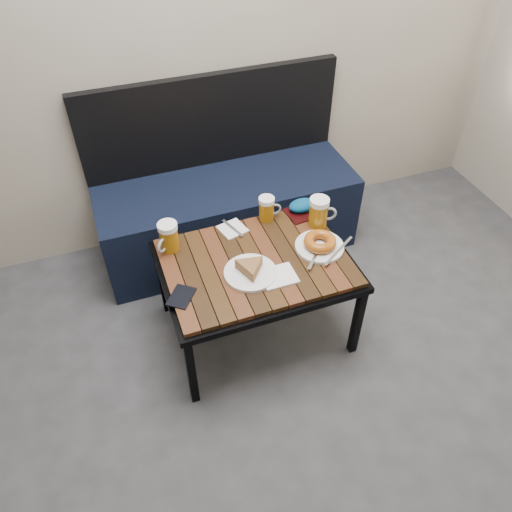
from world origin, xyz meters
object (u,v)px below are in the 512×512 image
object	(u,v)px
plate_bagel	(320,244)
passport_navy	(181,297)
plate_pie	(250,270)
passport_burgundy	(297,214)
cafe_table	(256,268)
beer_mug_left	(168,237)
bench	(226,207)
knit_pouch	(302,205)
beer_mug_centre	(267,208)
beer_mug_right	(319,212)

from	to	relation	value
plate_bagel	passport_navy	size ratio (longest dim) A/B	2.29
plate_pie	passport_burgundy	xyz separation A→B (m)	(0.35, 0.30, -0.02)
passport_navy	plate_bagel	bearing A→B (deg)	43.94
cafe_table	beer_mug_left	distance (m)	0.41
passport_burgundy	bench	bearing A→B (deg)	111.41
beer_mug_left	knit_pouch	distance (m)	0.67
beer_mug_left	plate_pie	size ratio (longest dim) A/B	0.62
plate_pie	plate_bagel	xyz separation A→B (m)	(0.35, 0.05, -0.00)
beer_mug_centre	plate_bagel	size ratio (longest dim) A/B	0.44
cafe_table	plate_pie	bearing A→B (deg)	-126.53
beer_mug_centre	beer_mug_right	world-z (taller)	beer_mug_right
beer_mug_centre	passport_burgundy	distance (m)	0.16
beer_mug_centre	plate_pie	size ratio (longest dim) A/B	0.54
bench	knit_pouch	world-z (taller)	bench
plate_pie	plate_bagel	distance (m)	0.35
beer_mug_right	beer_mug_left	bearing A→B (deg)	-169.97
cafe_table	beer_mug_centre	world-z (taller)	beer_mug_centre
passport_navy	beer_mug_centre	bearing A→B (deg)	72.18
beer_mug_centre	passport_burgundy	world-z (taller)	beer_mug_centre
cafe_table	beer_mug_right	world-z (taller)	beer_mug_right
beer_mug_left	plate_pie	world-z (taller)	beer_mug_left
beer_mug_centre	passport_burgundy	bearing A→B (deg)	-2.05
beer_mug_centre	beer_mug_right	size ratio (longest dim) A/B	0.82
bench	beer_mug_left	world-z (taller)	bench
bench	passport_burgundy	world-z (taller)	bench
plate_pie	passport_burgundy	distance (m)	0.46
beer_mug_centre	beer_mug_right	bearing A→B (deg)	-22.71
cafe_table	bench	bearing A→B (deg)	84.39
passport_burgundy	passport_navy	bearing A→B (deg)	-160.40
beer_mug_left	bench	bearing A→B (deg)	-174.39
bench	plate_bagel	bearing A→B (deg)	-71.26
beer_mug_centre	knit_pouch	size ratio (longest dim) A/B	0.89
bench	passport_navy	size ratio (longest dim) A/B	11.50
cafe_table	knit_pouch	distance (m)	0.43
passport_navy	passport_burgundy	distance (m)	0.74
cafe_table	plate_pie	distance (m)	0.11
beer_mug_left	cafe_table	bearing A→B (deg)	105.30
beer_mug_left	beer_mug_centre	bearing A→B (deg)	143.08
bench	passport_navy	xyz separation A→B (m)	(-0.43, -0.76, 0.20)
cafe_table	plate_pie	xyz separation A→B (m)	(-0.05, -0.07, 0.07)
cafe_table	beer_mug_right	bearing A→B (deg)	20.48
cafe_table	beer_mug_left	xyz separation A→B (m)	(-0.34, 0.21, 0.11)
knit_pouch	bench	bearing A→B (deg)	123.55
cafe_table	passport_burgundy	xyz separation A→B (m)	(0.30, 0.23, 0.05)
beer_mug_right	passport_burgundy	xyz separation A→B (m)	(-0.06, 0.10, -0.07)
bench	plate_pie	xyz separation A→B (m)	(-0.12, -0.73, 0.22)
bench	cafe_table	distance (m)	0.69
cafe_table	beer_mug_right	size ratio (longest dim) A/B	5.71
plate_pie	plate_bagel	world-z (taller)	plate_pie
knit_pouch	cafe_table	bearing A→B (deg)	-142.10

